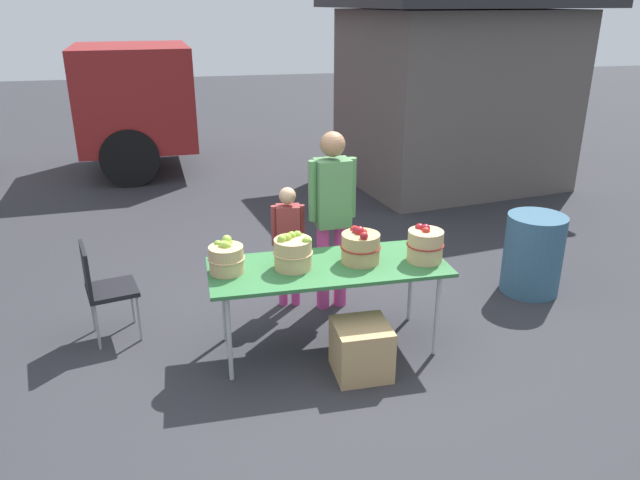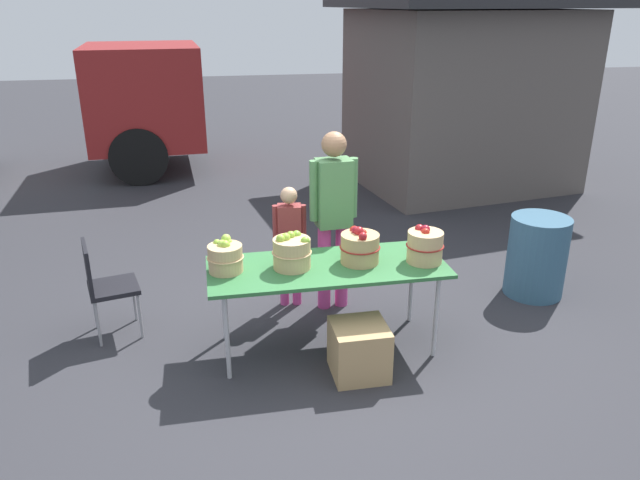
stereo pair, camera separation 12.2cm
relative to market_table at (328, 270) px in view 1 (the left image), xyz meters
The scene contains 12 objects.
ground_plane 0.71m from the market_table, ahead, with size 40.00×40.00×0.00m, color #2D2D33.
market_table is the anchor object (origin of this frame).
apple_basket_green_0 0.82m from the market_table, behind, with size 0.29×0.29×0.27m.
apple_basket_green_1 0.33m from the market_table, behind, with size 0.32×0.32×0.29m.
apple_basket_red_0 0.32m from the market_table, ahead, with size 0.33×0.33×0.30m.
apple_basket_red_1 0.81m from the market_table, ahead, with size 0.30×0.30×0.30m.
vendor_adult 0.79m from the market_table, 74.03° to the left, with size 0.44×0.25×1.67m.
child_customer 0.85m from the market_table, 102.42° to the left, with size 0.31×0.18×1.17m.
food_kiosk 5.45m from the market_table, 55.89° to the left, with size 3.89×3.39×2.74m.
folding_chair 1.90m from the market_table, 162.81° to the left, with size 0.48×0.48×0.86m.
trash_barrel 2.31m from the market_table, 15.05° to the left, with size 0.57×0.57×0.79m, color #335972.
produce_crate 0.68m from the market_table, 68.85° to the right, with size 0.42×0.42×0.42m, color tan.
Camera 1 is at (-1.02, -4.29, 2.72)m, focal length 33.98 mm.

